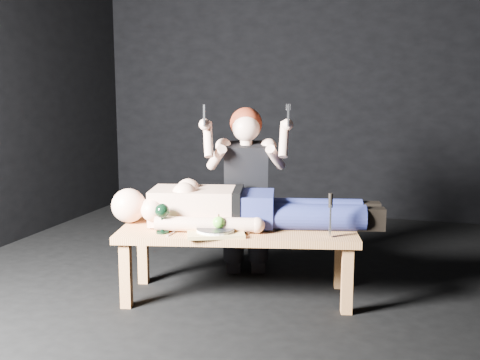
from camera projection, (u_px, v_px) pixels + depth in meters
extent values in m
plane|color=black|center=(280.00, 297.00, 3.68)|extent=(5.00, 5.00, 0.00)
plane|color=black|center=(337.00, 69.00, 5.80)|extent=(5.00, 0.00, 5.00)
cube|color=tan|center=(238.00, 263.00, 3.65)|extent=(1.56, 0.86, 0.45)
cube|color=tan|center=(215.00, 233.00, 3.46)|extent=(0.41, 0.36, 0.02)
cylinder|color=white|center=(215.00, 230.00, 3.46)|extent=(0.29, 0.29, 0.02)
sphere|color=#4AA71D|center=(219.00, 222.00, 3.45)|extent=(0.07, 0.07, 0.07)
cube|color=#B2B2B7|center=(173.00, 233.00, 3.49)|extent=(0.02, 0.16, 0.01)
cube|color=#B2B2B7|center=(244.00, 234.00, 3.47)|extent=(0.07, 0.15, 0.01)
cube|color=#B2B2B7|center=(242.00, 231.00, 3.54)|extent=(0.12, 0.12, 0.01)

